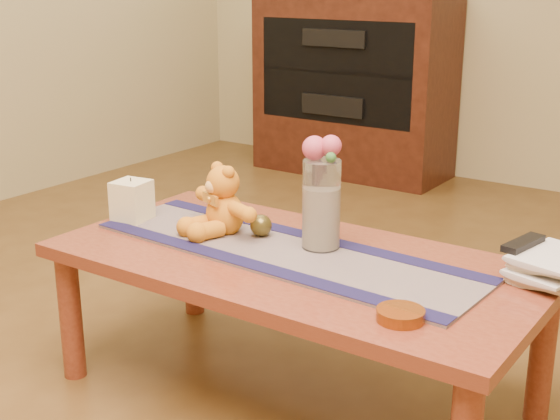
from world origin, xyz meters
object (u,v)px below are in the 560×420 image
Objects in this scene: pillar_candle at (132,200)px; bronze_ball at (261,225)px; teddy_bear at (225,200)px; glass_vase at (321,205)px; amber_dish at (400,315)px; book_bottom at (523,268)px; tv_remote at (523,243)px.

pillar_candle is 0.45m from bronze_ball.
teddy_bear is 0.32m from glass_vase.
pillar_candle is (-0.32, -0.08, -0.04)m from teddy_bear.
glass_vase reaches higher than amber_dish.
teddy_bear is at bearing -158.50° from book_bottom.
teddy_bear reaches higher than bronze_ball.
glass_vase is 1.17× the size of book_bottom.
book_bottom is at bearing 16.68° from glass_vase.
amber_dish reaches higher than book_bottom.
glass_vase is 1.62× the size of tv_remote.
teddy_bear is 4.47× the size of bronze_ball.
tv_remote is (1.18, 0.27, 0.01)m from pillar_candle.
pillar_candle is at bearing -167.10° from bronze_ball.
glass_vase is 0.58m from book_bottom.
bronze_ball is at bearing -158.35° from book_bottom.
pillar_candle is at bearing -169.55° from glass_vase.
teddy_bear is 0.89m from book_bottom.
teddy_bear is 1.87× the size of tv_remote.
glass_vase is 0.52m from amber_dish.
glass_vase is 3.89× the size of bronze_ball.
tv_remote is (0.86, 0.20, -0.02)m from teddy_bear.
amber_dish is at bearing 1.55° from teddy_bear.
glass_vase is (0.32, 0.04, 0.03)m from teddy_bear.
glass_vase reaches higher than pillar_candle.
teddy_bear reaches higher than tv_remote.
pillar_candle is 0.49× the size of glass_vase.
amber_dish is at bearing -25.00° from bronze_ball.
glass_vase is 2.28× the size of amber_dish.
teddy_bear reaches higher than amber_dish.
teddy_bear is at bearing 13.06° from pillar_candle.
glass_vase is at bearing 4.97° from bronze_ball.
book_bottom is (0.86, 0.21, -0.10)m from teddy_bear.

